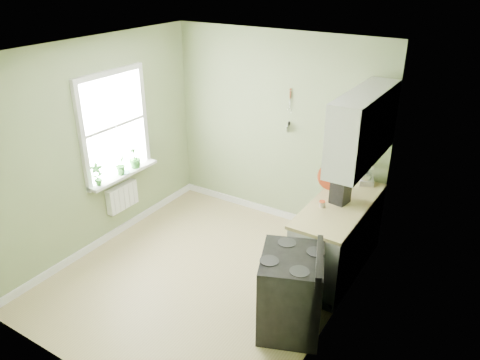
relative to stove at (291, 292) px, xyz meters
The scene contains 21 objects.
floor 1.37m from the stove, behind, with size 3.20×3.60×0.02m, color tan.
ceiling 2.61m from the stove, behind, with size 3.20×3.60×0.02m, color white.
wall_back 2.57m from the stove, 122.14° to the left, with size 3.20×0.02×2.70m, color gray.
wall_left 3.03m from the stove, behind, with size 0.02×3.60×2.70m, color gray.
wall_right 0.99m from the stove, 33.80° to the left, with size 0.02×3.60×2.70m, color gray.
base_cabinets 1.22m from the stove, 88.93° to the left, with size 0.60×1.60×0.87m, color silver.
countertop 1.30m from the stove, 89.40° to the left, with size 0.64×1.60×0.04m, color tan.
upper_cabinets 1.93m from the stove, 83.63° to the left, with size 0.35×1.40×0.80m, color silver.
window 3.11m from the stove, 169.64° to the left, with size 0.06×1.14×1.44m.
window_sill 2.87m from the stove, 169.38° to the left, with size 0.18×1.14×0.04m, color white.
radiator 2.86m from the stove, behind, with size 0.12×0.50×0.35m, color white.
wall_utensils 2.53m from the stove, 118.27° to the left, with size 0.02×0.14×0.58m.
stove is the anchor object (origin of this frame).
stand_mixer 2.06m from the stove, 87.57° to the left, with size 0.26×0.32×0.36m.
kettle 2.03m from the stove, 95.76° to the left, with size 0.18×0.10×0.18m.
coffee_maker 1.39m from the stove, 90.53° to the left, with size 0.21×0.23×0.32m.
red_tray 1.65m from the stove, 98.57° to the left, with size 0.35×0.35×0.02m, color #BD3F1C.
jar 1.16m from the stove, 97.78° to the left, with size 0.07×0.07×0.08m.
plant_a 2.84m from the stove, behind, with size 0.16×0.11×0.30m, color #2A6A23.
plant_b 2.88m from the stove, behind, with size 0.16×0.13×0.29m, color #2A6A23.
plant_c 2.94m from the stove, 164.94° to the left, with size 0.17×0.17×0.30m, color #2A6A23.
Camera 1 is at (2.85, -3.72, 3.52)m, focal length 35.00 mm.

